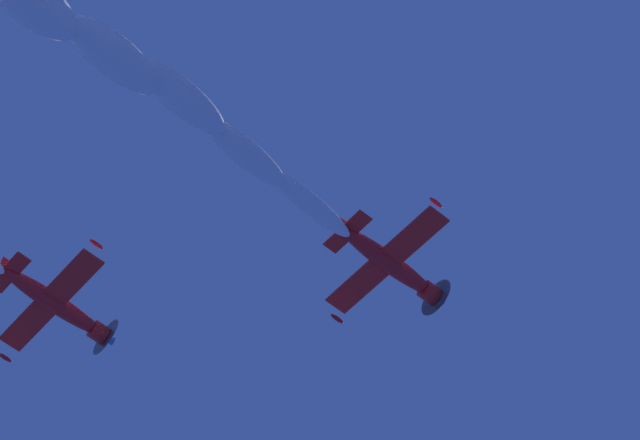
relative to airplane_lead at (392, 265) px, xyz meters
name	(u,v)px	position (x,y,z in m)	size (l,w,h in m)	color
airplane_lead	(392,265)	(0.00, 0.00, 0.00)	(8.00, 8.23, 3.14)	red
airplane_left_wingman	(57,305)	(-21.28, 1.78, 0.50)	(8.03, 8.22, 3.10)	red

